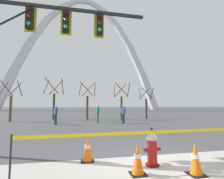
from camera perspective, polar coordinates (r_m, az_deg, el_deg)
The scene contains 16 objects.
ground_plane at distance 5.50m, azimuth 12.07°, elevation -21.90°, with size 240.00×240.00×0.00m, color #474749.
fire_hydrant at distance 4.89m, azimuth 13.15°, elevation -18.35°, with size 0.46×0.48×0.99m.
caution_tape_barrier at distance 4.52m, azimuth 9.90°, elevation -16.70°, with size 5.92×0.24×0.98m.
traffic_cone_by_hydrant at distance 4.29m, azimuth 8.56°, elevation -21.84°, with size 0.36×0.36×0.73m.
traffic_cone_mid_sidewalk at distance 5.17m, azimuth -8.18°, elevation -18.92°, with size 0.36×0.36×0.73m.
traffic_cone_curb_edge at distance 4.64m, azimuth 26.05°, elevation -20.09°, with size 0.36×0.36×0.73m.
traffic_signal_gantry at distance 7.95m, azimuth -28.99°, elevation 16.22°, with size 7.82×0.44×6.00m.
monument_arch at distance 58.36m, azimuth -9.57°, elevation 10.09°, with size 52.62×2.22×37.76m.
tree_far_left at distance 19.33m, azimuth -30.70°, elevation -3.99°, with size 1.82×1.83×3.93m.
tree_left_mid at distance 19.84m, azimuth -18.81°, elevation -3.75°, with size 2.06×2.07×4.47m.
tree_center_left at distance 19.28m, azimuth -8.24°, elevation -4.40°, with size 1.90×1.91×4.13m.
tree_center_right at distance 18.66m, azimuth 3.14°, elevation -4.64°, with size 1.83×1.84×3.97m.
tree_right_mid at distance 20.62m, azimuth 11.30°, elevation -5.00°, with size 1.69×1.70×3.64m.
pedestrian_walking_left at distance 14.69m, azimuth -18.27°, elevation -7.94°, with size 0.34×0.39×1.59m.
pedestrian_standing_center at distance 15.15m, azimuth 3.81°, elevation -8.09°, with size 0.36×0.39×1.59m.
pedestrian_walking_right at distance 15.61m, azimuth -4.82°, elevation -8.00°, with size 0.29×0.38×1.59m.
Camera 1 is at (-2.11, -4.82, 1.59)m, focal length 27.42 mm.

